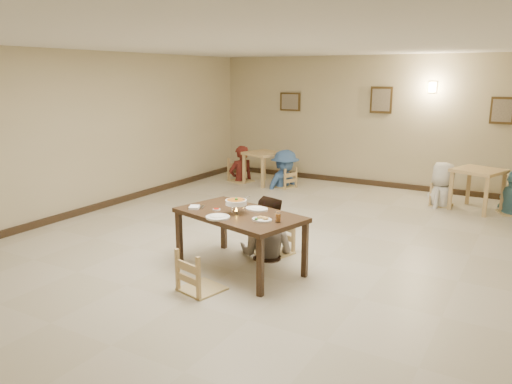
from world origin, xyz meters
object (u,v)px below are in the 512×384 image
Objects in this scene: curry_warmer at (236,202)px; bg_chair_ll at (241,160)px; main_diner at (267,196)px; bg_chair_lr at (285,168)px; bg_chair_rl at (443,184)px; chair_near at (201,251)px; bg_table_right at (478,176)px; chair_far at (273,220)px; bg_diner_b at (285,150)px; bg_diner_a at (241,146)px; drink_glass at (278,217)px; bg_table_left at (263,158)px; main_table at (240,219)px; bg_diner_c at (445,162)px.

bg_chair_ll reaches higher than curry_warmer.
main_diner is 1.98× the size of bg_chair_lr.
curry_warmer is (-0.08, -0.68, 0.05)m from main_diner.
bg_chair_rl is (1.67, 4.25, -0.45)m from main_diner.
main_diner reaches higher than bg_chair_lr.
chair_near is 6.14m from bg_table_right.
chair_far is 0.40m from main_diner.
bg_chair_rl is 0.50× the size of bg_diner_b.
main_diner is 5.18m from bg_diner_a.
drink_glass is at bearing 169.18° from bg_chair_rl.
bg_chair_lr is at bearing 117.62° from bg_diner_a.
main_diner is 5.66× the size of curry_warmer.
chair_far is 0.91m from curry_warmer.
bg_chair_ll is at bearing -49.29° from chair_near.
drink_glass is (0.53, -0.88, 0.34)m from chair_far.
bg_diner_b reaches higher than bg_table_left.
main_diner reaches higher than bg_table_right.
bg_chair_rl is at bearing 111.86° from bg_chair_lr.
main_diner reaches higher than bg_table_left.
bg_table_right is (2.25, 4.09, 0.16)m from chair_far.
bg_diner_a is at bearing 136.09° from main_table.
main_diner is 4.79m from bg_table_right.
chair_near is at bearing -113.04° from bg_table_right.
bg_diner_b is 3.48m from bg_diner_c.
bg_chair_ll is at bearing -70.99° from bg_chair_lr.
main_table is 1.05× the size of main_diner.
curry_warmer reaches higher than drink_glass.
bg_table_left is at bearing 115.52° from curry_warmer.
bg_diner_a is (-3.62, 4.96, 0.03)m from drink_glass.
main_table is at bearing -80.15° from chair_near.
chair_near is 6.36m from bg_chair_ll.
bg_diner_a is at bearing 121.25° from curry_warmer.
bg_chair_rl is at bearing 175.70° from bg_table_right.
bg_table_left is at bearing 122.62° from bg_diner_a.
bg_diner_b reaches higher than chair_near.
main_table is at bearing 169.06° from drink_glass.
bg_table_left is (-2.48, 4.12, 0.12)m from chair_far.
bg_diner_a is at bearing -79.69° from bg_diner_c.
main_diner is 4.56m from bg_diner_c.
chair_near reaches higher than bg_table_right.
chair_near is 6.37m from bg_diner_a.
drink_glass reaches higher than bg_chair_rl.
bg_chair_ll is 4.72m from bg_diner_c.
bg_diner_a is (-0.61, -0.04, 0.26)m from bg_table_left.
bg_chair_lr is (0.61, -0.07, -0.18)m from bg_table_left.
bg_table_left is at bearing 137.96° from chair_far.
main_diner is at bearing 65.03° from bg_diner_a.
main_table is 1.06× the size of bg_diner_c.
chair_far is at bearing 80.84° from curry_warmer.
bg_diner_a reaches higher than chair_near.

